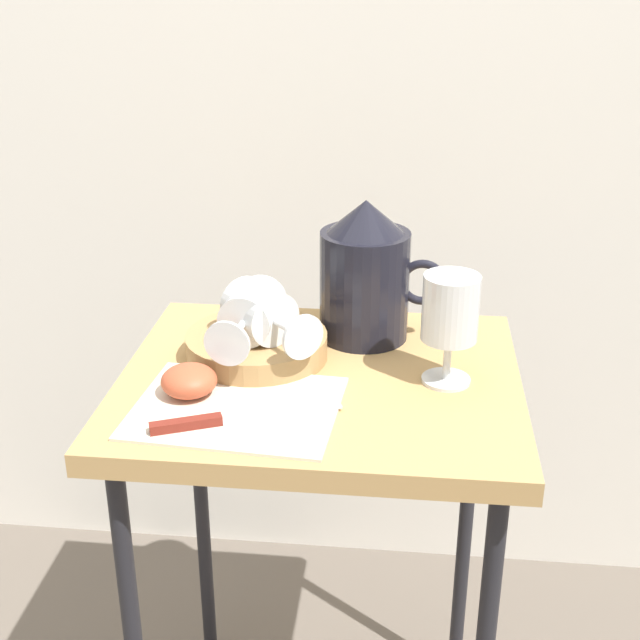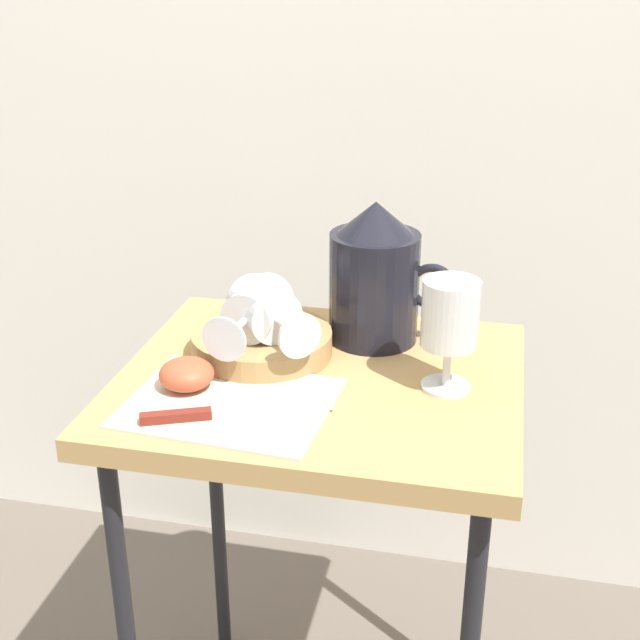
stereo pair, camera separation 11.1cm
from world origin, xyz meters
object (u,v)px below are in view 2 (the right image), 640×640
Objects in this scene: basket_tray at (262,343)px; pitcher at (375,285)px; wine_glass_upright at (450,319)px; knife at (209,414)px; table at (320,425)px; wine_glass_tipped_near at (257,310)px; apple_half_left at (187,374)px; wine_glass_tipped_far at (265,310)px.

pitcher is at bearing 31.18° from basket_tray.
knife is at bearing -151.56° from wine_glass_upright.
wine_glass_tipped_near is (-0.10, 0.04, 0.15)m from table.
wine_glass_upright is 0.34m from apple_half_left.
pitcher is 2.89× the size of apple_half_left.
table is 0.14m from basket_tray.
wine_glass_upright is 0.25m from wine_glass_tipped_far.
wine_glass_upright is at bearing 28.44° from knife.
knife is at bearing -125.96° from table.
apple_half_left is at bearing 127.70° from knife.
pitcher reaches higher than table.
wine_glass_upright is 0.67× the size of knife.
knife is (-0.27, -0.15, -0.09)m from wine_glass_upright.
wine_glass_tipped_far is 0.70× the size of knife.
wine_glass_tipped_far is (-0.25, 0.03, -0.02)m from wine_glass_upright.
pitcher is 0.17m from wine_glass_tipped_far.
basket_tray is (-0.09, 0.05, 0.09)m from table.
pitcher reaches higher than knife.
table is 4.34× the size of wine_glass_tipped_near.
knife is (-0.16, -0.28, -0.07)m from pitcher.
table is 3.16× the size of knife.
table is at bearing -111.00° from pitcher.
basket_tray is 0.96× the size of pitcher.
basket_tray is 0.18m from pitcher.
basket_tray is 0.06m from wine_glass_tipped_far.
basket_tray is at bearing 170.51° from wine_glass_upright.
wine_glass_tipped_far is at bearing 172.69° from wine_glass_upright.
pitcher is (0.05, 0.13, 0.16)m from table.
wine_glass_upright reaches higher than wine_glass_tipped_near.
wine_glass_tipped_near is 1.05× the size of wine_glass_tipped_far.
pitcher is 1.27× the size of wine_glass_tipped_near.
apple_half_left is (-0.06, -0.12, 0.01)m from basket_tray.
wine_glass_tipped_far is (-0.13, -0.10, -0.01)m from pitcher.
wine_glass_upright is (0.26, -0.04, 0.08)m from basket_tray.
pitcher is 1.33× the size of wine_glass_tipped_far.
apple_half_left is at bearing -123.51° from wine_glass_tipped_far.
wine_glass_tipped_near is at bearing -146.88° from pitcher.
basket_tray is at bearing 62.38° from apple_half_left.
wine_glass_tipped_far is 0.19m from knife.
wine_glass_tipped_far is 0.14m from apple_half_left.
basket_tray is 0.88× the size of knife.
wine_glass_tipped_far is at bearing 82.94° from knife.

